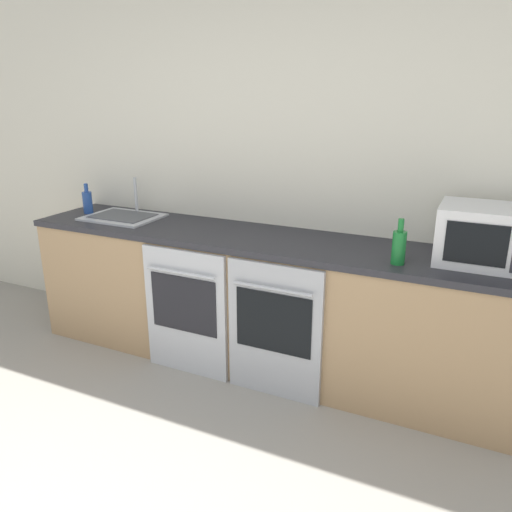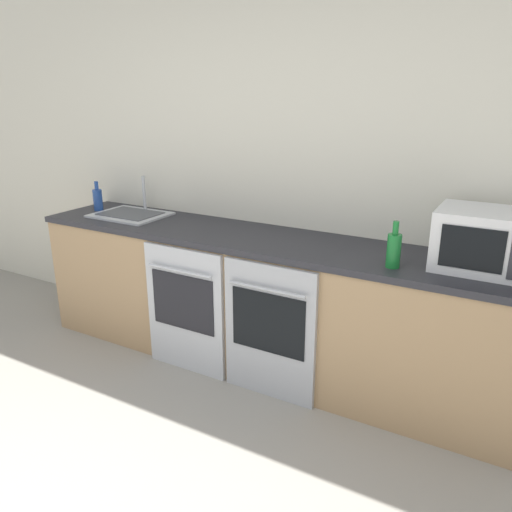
{
  "view_description": "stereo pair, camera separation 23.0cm",
  "coord_description": "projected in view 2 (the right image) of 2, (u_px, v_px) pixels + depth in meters",
  "views": [
    {
      "loc": [
        1.29,
        -0.66,
        1.82
      ],
      "look_at": [
        -0.04,
        2.17,
        0.78
      ],
      "focal_mm": 35.0,
      "sensor_mm": 36.0,
      "label": 1
    },
    {
      "loc": [
        1.49,
        -0.55,
        1.82
      ],
      "look_at": [
        -0.04,
        2.17,
        0.78
      ],
      "focal_mm": 35.0,
      "sensor_mm": 36.0,
      "label": 2
    }
  ],
  "objects": [
    {
      "name": "microwave",
      "position": [
        486.0,
        240.0,
        2.6
      ],
      "size": [
        0.5,
        0.4,
        0.32
      ],
      "color": "silver",
      "rests_on": "counter_back"
    },
    {
      "name": "oven_left",
      "position": [
        185.0,
        310.0,
        3.29
      ],
      "size": [
        0.6,
        0.06,
        0.87
      ],
      "color": "#B7BABF",
      "rests_on": "ground_plane"
    },
    {
      "name": "sink",
      "position": [
        131.0,
        214.0,
        3.77
      ],
      "size": [
        0.54,
        0.42,
        0.28
      ],
      "color": "#B7BABF",
      "rests_on": "counter_back"
    },
    {
      "name": "oven_right",
      "position": [
        269.0,
        331.0,
        3.0
      ],
      "size": [
        0.6,
        0.06,
        0.87
      ],
      "color": "#A8AAAF",
      "rests_on": "ground_plane"
    },
    {
      "name": "counter_back",
      "position": [
        261.0,
        302.0,
        3.37
      ],
      "size": [
        3.37,
        0.65,
        0.92
      ],
      "color": "tan",
      "rests_on": "ground_plane"
    },
    {
      "name": "bottle_green",
      "position": [
        394.0,
        249.0,
        2.64
      ],
      "size": [
        0.07,
        0.07,
        0.25
      ],
      "color": "#19722D",
      "rests_on": "counter_back"
    },
    {
      "name": "wall_back",
      "position": [
        286.0,
        171.0,
        3.39
      ],
      "size": [
        10.0,
        0.06,
        2.6
      ],
      "color": "silver",
      "rests_on": "ground_plane"
    },
    {
      "name": "bottle_blue",
      "position": [
        98.0,
        199.0,
        3.92
      ],
      "size": [
        0.07,
        0.07,
        0.23
      ],
      "color": "#234793",
      "rests_on": "counter_back"
    }
  ]
}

